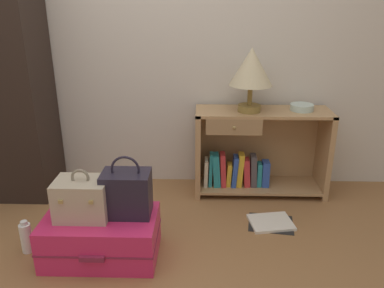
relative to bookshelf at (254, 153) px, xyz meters
name	(u,v)px	position (x,y,z in m)	size (l,w,h in m)	color
back_wall	(156,23)	(-0.77, 0.24, 0.97)	(6.40, 0.10, 2.60)	beige
bookshelf	(254,153)	(0.00, 0.00, 0.00)	(1.03, 0.36, 0.68)	tan
table_lamp	(251,69)	(-0.07, -0.04, 0.67)	(0.32, 0.32, 0.47)	olive
bowl	(302,107)	(0.34, 0.00, 0.38)	(0.17, 0.17, 0.05)	silver
suitcase_large	(101,237)	(-1.01, -0.89, -0.19)	(0.68, 0.43, 0.27)	#DB2860
train_case	(82,198)	(-1.11, -0.88, 0.06)	(0.31, 0.23, 0.31)	#B7A88E
handbag	(127,193)	(-0.85, -0.84, 0.08)	(0.28, 0.19, 0.37)	#231E2D
bottle	(26,237)	(-1.49, -0.86, -0.23)	(0.07, 0.07, 0.21)	white
open_book_on_floor	(271,223)	(0.07, -0.51, -0.32)	(0.34, 0.29, 0.02)	white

